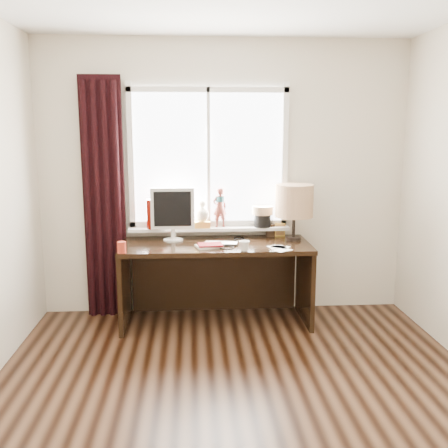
{
  "coord_description": "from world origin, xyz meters",
  "views": [
    {
      "loc": [
        -0.31,
        -2.76,
        1.75
      ],
      "look_at": [
        -0.05,
        1.25,
        1.0
      ],
      "focal_mm": 40.0,
      "sensor_mm": 36.0,
      "label": 1
    }
  ],
  "objects": [
    {
      "name": "window",
      "position": [
        -0.15,
        1.95,
        1.3
      ],
      "size": [
        1.52,
        0.21,
        1.4
      ],
      "color": "white",
      "rests_on": "ground"
    },
    {
      "name": "mug",
      "position": [
        0.13,
        1.33,
        0.8
      ],
      "size": [
        0.13,
        0.13,
        0.09
      ],
      "primitive_type": "imported",
      "rotation": [
        0.0,
        0.0,
        0.86
      ],
      "color": "white",
      "rests_on": "desk"
    },
    {
      "name": "floor",
      "position": [
        0.0,
        0.0,
        0.0
      ],
      "size": [
        3.5,
        4.0,
        0.0
      ],
      "primitive_type": "cube",
      "color": "#4A2F1E",
      "rests_on": "ground"
    },
    {
      "name": "curtain",
      "position": [
        -1.13,
        1.91,
        1.12
      ],
      "size": [
        0.38,
        0.09,
        2.25
      ],
      "color": "black",
      "rests_on": "floor"
    },
    {
      "name": "notebook_stack",
      "position": [
        -0.16,
        1.48,
        0.77
      ],
      "size": [
        0.26,
        0.22,
        0.03
      ],
      "color": "beige",
      "rests_on": "desk"
    },
    {
      "name": "brush_holder",
      "position": [
        0.44,
        1.91,
        0.81
      ],
      "size": [
        0.09,
        0.09,
        0.25
      ],
      "color": "black",
      "rests_on": "desk"
    },
    {
      "name": "desk_cables",
      "position": [
        0.07,
        1.64,
        0.75
      ],
      "size": [
        0.28,
        0.54,
        0.01
      ],
      "color": "black",
      "rests_on": "desk"
    },
    {
      "name": "icon_frame",
      "position": [
        0.53,
        1.9,
        0.81
      ],
      "size": [
        0.1,
        0.03,
        0.13
      ],
      "color": "gold",
      "rests_on": "desk"
    },
    {
      "name": "desk",
      "position": [
        -0.1,
        1.73,
        0.51
      ],
      "size": [
        1.7,
        0.7,
        0.75
      ],
      "color": "black",
      "rests_on": "floor"
    },
    {
      "name": "loose_papers",
      "position": [
        0.45,
        1.41,
        0.75
      ],
      "size": [
        0.21,
        0.28,
        0.0
      ],
      "color": "white",
      "rests_on": "desk"
    },
    {
      "name": "wall_back",
      "position": [
        0.0,
        2.0,
        1.3
      ],
      "size": [
        3.5,
        0.0,
        2.6
      ],
      "primitive_type": "cube",
      "rotation": [
        1.57,
        0.0,
        0.0
      ],
      "color": "beige",
      "rests_on": "ground"
    },
    {
      "name": "red_cup",
      "position": [
        -0.9,
        1.33,
        0.8
      ],
      "size": [
        0.07,
        0.07,
        0.1
      ],
      "primitive_type": "cylinder",
      "color": "#A72C1A",
      "rests_on": "desk"
    },
    {
      "name": "table_lamp",
      "position": [
        0.63,
        1.73,
        1.11
      ],
      "size": [
        0.35,
        0.35,
        0.52
      ],
      "color": "black",
      "rests_on": "desk"
    },
    {
      "name": "monitor",
      "position": [
        -0.49,
        1.78,
        1.03
      ],
      "size": [
        0.4,
        0.18,
        0.49
      ],
      "color": "beige",
      "rests_on": "desk"
    },
    {
      "name": "laptop",
      "position": [
        -0.05,
        1.58,
        0.76
      ],
      "size": [
        0.33,
        0.24,
        0.02
      ],
      "primitive_type": "imported",
      "rotation": [
        0.0,
        0.0,
        -0.2
      ],
      "color": "silver",
      "rests_on": "desk"
    },
    {
      "name": "wall_front",
      "position": [
        0.0,
        -2.0,
        1.3
      ],
      "size": [
        3.5,
        0.0,
        2.6
      ],
      "primitive_type": "cube",
      "rotation": [
        1.57,
        0.0,
        0.0
      ],
      "color": "beige",
      "rests_on": "ground"
    }
  ]
}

